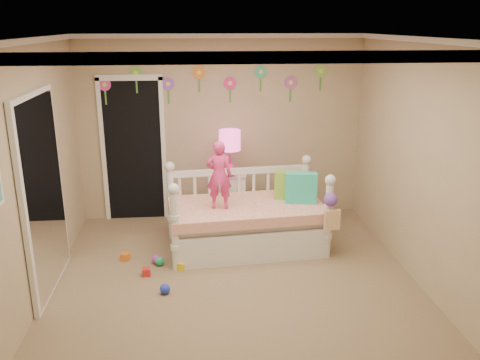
{
  "coord_description": "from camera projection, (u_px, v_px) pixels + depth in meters",
  "views": [
    {
      "loc": [
        -0.42,
        -4.71,
        2.73
      ],
      "look_at": [
        0.1,
        0.6,
        1.05
      ],
      "focal_mm": 37.35,
      "sensor_mm": 36.0,
      "label": 1
    }
  ],
  "objects": [
    {
      "name": "floor",
      "position": [
        236.0,
        291.0,
        5.33
      ],
      "size": [
        4.0,
        4.5,
        0.01
      ],
      "primitive_type": "cube",
      "color": "#7F684C",
      "rests_on": "ground"
    },
    {
      "name": "ceiling",
      "position": [
        236.0,
        38.0,
        4.55
      ],
      "size": [
        4.0,
        4.5,
        0.01
      ],
      "primitive_type": "cube",
      "color": "white",
      "rests_on": "floor"
    },
    {
      "name": "back_wall",
      "position": [
        222.0,
        129.0,
        7.08
      ],
      "size": [
        4.0,
        0.01,
        2.6
      ],
      "primitive_type": "cube",
      "color": "tan",
      "rests_on": "floor"
    },
    {
      "name": "left_wall",
      "position": [
        27.0,
        180.0,
        4.76
      ],
      "size": [
        0.01,
        4.5,
        2.6
      ],
      "primitive_type": "cube",
      "color": "tan",
      "rests_on": "floor"
    },
    {
      "name": "right_wall",
      "position": [
        429.0,
        169.0,
        5.13
      ],
      "size": [
        0.01,
        4.5,
        2.6
      ],
      "primitive_type": "cube",
      "color": "tan",
      "rests_on": "floor"
    },
    {
      "name": "crown_molding",
      "position": [
        236.0,
        42.0,
        4.56
      ],
      "size": [
        4.0,
        4.5,
        0.06
      ],
      "primitive_type": null,
      "color": "white",
      "rests_on": "ceiling"
    },
    {
      "name": "daybed",
      "position": [
        246.0,
        208.0,
        6.23
      ],
      "size": [
        2.01,
        1.19,
        1.05
      ],
      "primitive_type": null,
      "rotation": [
        0.0,
        0.0,
        0.08
      ],
      "color": "white",
      "rests_on": "floor"
    },
    {
      "name": "pillow_turquoise",
      "position": [
        301.0,
        188.0,
        6.19
      ],
      "size": [
        0.4,
        0.2,
        0.39
      ],
      "primitive_type": "cube",
      "rotation": [
        0.0,
        0.0,
        -0.17
      ],
      "color": "#29CEA1",
      "rests_on": "daybed"
    },
    {
      "name": "pillow_lime",
      "position": [
        290.0,
        186.0,
        6.33
      ],
      "size": [
        0.4,
        0.25,
        0.36
      ],
      "primitive_type": "cube",
      "rotation": [
        0.0,
        0.0,
        -0.3
      ],
      "color": "#83B838",
      "rests_on": "daybed"
    },
    {
      "name": "child",
      "position": [
        219.0,
        175.0,
        5.95
      ],
      "size": [
        0.32,
        0.23,
        0.84
      ],
      "primitive_type": "imported",
      "rotation": [
        0.0,
        0.0,
        3.05
      ],
      "color": "#F33784",
      "rests_on": "daybed"
    },
    {
      "name": "nightstand",
      "position": [
        230.0,
        201.0,
        6.94
      ],
      "size": [
        0.49,
        0.4,
        0.73
      ],
      "primitive_type": "cube",
      "rotation": [
        0.0,
        0.0,
        -0.16
      ],
      "color": "white",
      "rests_on": "floor"
    },
    {
      "name": "table_lamp",
      "position": [
        230.0,
        146.0,
        6.71
      ],
      "size": [
        0.29,
        0.29,
        0.64
      ],
      "color": "#D41C72",
      "rests_on": "nightstand"
    },
    {
      "name": "closet_doorway",
      "position": [
        134.0,
        149.0,
        7.03
      ],
      "size": [
        0.9,
        0.04,
        2.07
      ],
      "primitive_type": "cube",
      "color": "black",
      "rests_on": "back_wall"
    },
    {
      "name": "flower_decals",
      "position": [
        215.0,
        83.0,
        6.87
      ],
      "size": [
        3.4,
        0.02,
        0.5
      ],
      "primitive_type": null,
      "color": "#B2668C",
      "rests_on": "back_wall"
    },
    {
      "name": "mirror_closet",
      "position": [
        43.0,
        195.0,
        5.12
      ],
      "size": [
        0.07,
        1.3,
        2.1
      ],
      "primitive_type": "cube",
      "color": "white",
      "rests_on": "left_wall"
    },
    {
      "name": "hanging_bag",
      "position": [
        330.0,
        213.0,
        5.77
      ],
      "size": [
        0.2,
        0.16,
        0.36
      ],
      "primitive_type": null,
      "color": "beige",
      "rests_on": "daybed"
    },
    {
      "name": "toy_scatter",
      "position": [
        151.0,
        276.0,
        5.52
      ],
      "size": [
        1.25,
        1.51,
        0.11
      ],
      "primitive_type": null,
      "rotation": [
        0.0,
        0.0,
        0.41
      ],
      "color": "#996666",
      "rests_on": "floor"
    }
  ]
}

